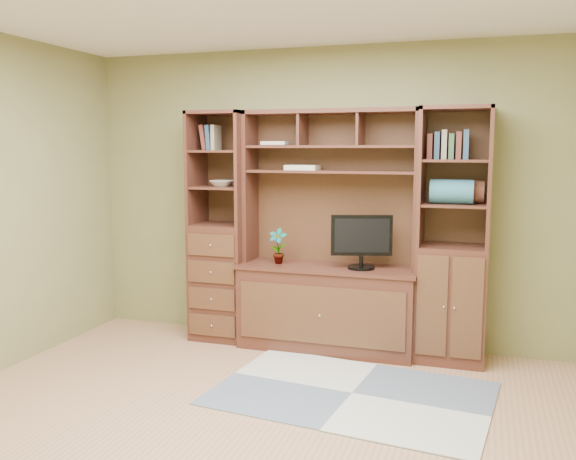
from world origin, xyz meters
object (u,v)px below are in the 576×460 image
(monitor, at_px, (362,232))
(center_hutch, at_px, (328,232))
(right_tower, at_px, (453,236))
(left_tower, at_px, (222,227))

(monitor, bearing_deg, center_hutch, 156.52)
(right_tower, bearing_deg, center_hutch, -177.77)
(left_tower, bearing_deg, monitor, -3.31)
(center_hutch, xyz_separation_m, left_tower, (-1.00, 0.04, 0.00))
(left_tower, xyz_separation_m, right_tower, (2.02, 0.00, 0.00))
(left_tower, bearing_deg, right_tower, 0.00)
(center_hutch, xyz_separation_m, monitor, (0.30, -0.03, 0.02))
(right_tower, xyz_separation_m, monitor, (-0.73, -0.07, 0.02))
(right_tower, height_order, monitor, right_tower)
(center_hutch, bearing_deg, right_tower, 2.23)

